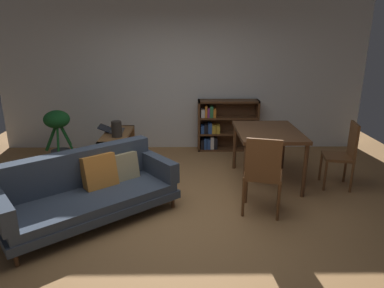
{
  "coord_description": "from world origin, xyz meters",
  "views": [
    {
      "loc": [
        0.12,
        -3.75,
        2.09
      ],
      "look_at": [
        0.17,
        0.57,
        0.72
      ],
      "focal_mm": 31.92,
      "sensor_mm": 36.0,
      "label": 1
    }
  ],
  "objects_px": {
    "desk_speaker": "(117,129)",
    "dining_chair_near": "(344,152)",
    "fabric_couch": "(89,188)",
    "dining_chair_far": "(263,172)",
    "open_laptop": "(113,130)",
    "bookshelf": "(223,126)",
    "potted_floor_plant": "(58,131)",
    "dining_table": "(268,136)",
    "media_console": "(118,150)"
  },
  "relations": [
    {
      "from": "media_console",
      "to": "dining_chair_near",
      "type": "height_order",
      "value": "dining_chair_near"
    },
    {
      "from": "dining_chair_near",
      "to": "dining_chair_far",
      "type": "xyz_separation_m",
      "value": [
        -1.32,
        -0.8,
        0.03
      ]
    },
    {
      "from": "fabric_couch",
      "to": "media_console",
      "type": "height_order",
      "value": "fabric_couch"
    },
    {
      "from": "desk_speaker",
      "to": "fabric_couch",
      "type": "bearing_deg",
      "value": -92.19
    },
    {
      "from": "potted_floor_plant",
      "to": "bookshelf",
      "type": "height_order",
      "value": "bookshelf"
    },
    {
      "from": "desk_speaker",
      "to": "dining_table",
      "type": "distance_m",
      "value": 2.33
    },
    {
      "from": "fabric_couch",
      "to": "dining_chair_far",
      "type": "xyz_separation_m",
      "value": [
        2.07,
        0.02,
        0.2
      ]
    },
    {
      "from": "potted_floor_plant",
      "to": "dining_table",
      "type": "bearing_deg",
      "value": -13.32
    },
    {
      "from": "dining_chair_far",
      "to": "bookshelf",
      "type": "bearing_deg",
      "value": 94.93
    },
    {
      "from": "fabric_couch",
      "to": "open_laptop",
      "type": "bearing_deg",
      "value": 92.6
    },
    {
      "from": "open_laptop",
      "to": "desk_speaker",
      "type": "relative_size",
      "value": 1.68
    },
    {
      "from": "dining_chair_near",
      "to": "bookshelf",
      "type": "height_order",
      "value": "bookshelf"
    },
    {
      "from": "media_console",
      "to": "desk_speaker",
      "type": "height_order",
      "value": "desk_speaker"
    },
    {
      "from": "desk_speaker",
      "to": "potted_floor_plant",
      "type": "height_order",
      "value": "potted_floor_plant"
    },
    {
      "from": "desk_speaker",
      "to": "dining_chair_near",
      "type": "distance_m",
      "value": 3.4
    },
    {
      "from": "potted_floor_plant",
      "to": "dining_table",
      "type": "relative_size",
      "value": 0.8
    },
    {
      "from": "dining_chair_far",
      "to": "media_console",
      "type": "bearing_deg",
      "value": 140.6
    },
    {
      "from": "desk_speaker",
      "to": "dining_chair_far",
      "type": "bearing_deg",
      "value": -36.26
    },
    {
      "from": "media_console",
      "to": "open_laptop",
      "type": "height_order",
      "value": "open_laptop"
    },
    {
      "from": "open_laptop",
      "to": "desk_speaker",
      "type": "distance_m",
      "value": 0.37
    },
    {
      "from": "open_laptop",
      "to": "potted_floor_plant",
      "type": "distance_m",
      "value": 0.9
    },
    {
      "from": "fabric_couch",
      "to": "media_console",
      "type": "distance_m",
      "value": 1.71
    },
    {
      "from": "dining_chair_near",
      "to": "dining_chair_far",
      "type": "height_order",
      "value": "dining_chair_far"
    },
    {
      "from": "media_console",
      "to": "desk_speaker",
      "type": "bearing_deg",
      "value": -77.48
    },
    {
      "from": "desk_speaker",
      "to": "bookshelf",
      "type": "relative_size",
      "value": 0.22
    },
    {
      "from": "open_laptop",
      "to": "fabric_couch",
      "type": "bearing_deg",
      "value": -87.4
    },
    {
      "from": "open_laptop",
      "to": "potted_floor_plant",
      "type": "bearing_deg",
      "value": -178.65
    },
    {
      "from": "dining_table",
      "to": "bookshelf",
      "type": "distance_m",
      "value": 1.64
    },
    {
      "from": "media_console",
      "to": "dining_chair_far",
      "type": "height_order",
      "value": "dining_chair_far"
    },
    {
      "from": "open_laptop",
      "to": "desk_speaker",
      "type": "xyz_separation_m",
      "value": [
        0.14,
        -0.33,
        0.1
      ]
    },
    {
      "from": "open_laptop",
      "to": "desk_speaker",
      "type": "bearing_deg",
      "value": -67.13
    },
    {
      "from": "media_console",
      "to": "bookshelf",
      "type": "bearing_deg",
      "value": 24.85
    },
    {
      "from": "potted_floor_plant",
      "to": "dining_chair_far",
      "type": "distance_m",
      "value": 3.54
    },
    {
      "from": "fabric_couch",
      "to": "dining_chair_far",
      "type": "bearing_deg",
      "value": 0.54
    },
    {
      "from": "desk_speaker",
      "to": "bookshelf",
      "type": "height_order",
      "value": "bookshelf"
    },
    {
      "from": "fabric_couch",
      "to": "desk_speaker",
      "type": "height_order",
      "value": "desk_speaker"
    },
    {
      "from": "dining_table",
      "to": "dining_chair_near",
      "type": "relative_size",
      "value": 1.22
    },
    {
      "from": "media_console",
      "to": "open_laptop",
      "type": "relative_size",
      "value": 2.49
    },
    {
      "from": "fabric_couch",
      "to": "dining_table",
      "type": "relative_size",
      "value": 1.79
    },
    {
      "from": "open_laptop",
      "to": "bookshelf",
      "type": "relative_size",
      "value": 0.37
    },
    {
      "from": "fabric_couch",
      "to": "dining_chair_far",
      "type": "relative_size",
      "value": 2.1
    },
    {
      "from": "potted_floor_plant",
      "to": "dining_chair_near",
      "type": "relative_size",
      "value": 0.97
    },
    {
      "from": "fabric_couch",
      "to": "bookshelf",
      "type": "relative_size",
      "value": 1.84
    },
    {
      "from": "media_console",
      "to": "dining_chair_near",
      "type": "xyz_separation_m",
      "value": [
        3.37,
        -0.9,
        0.25
      ]
    },
    {
      "from": "media_console",
      "to": "dining_table",
      "type": "xyz_separation_m",
      "value": [
        2.33,
        -0.69,
        0.43
      ]
    },
    {
      "from": "dining_chair_far",
      "to": "bookshelf",
      "type": "xyz_separation_m",
      "value": [
        -0.22,
        2.54,
        -0.1
      ]
    },
    {
      "from": "media_console",
      "to": "bookshelf",
      "type": "relative_size",
      "value": 0.93
    },
    {
      "from": "dining_chair_near",
      "to": "dining_chair_far",
      "type": "distance_m",
      "value": 1.54
    },
    {
      "from": "open_laptop",
      "to": "potted_floor_plant",
      "type": "height_order",
      "value": "potted_floor_plant"
    },
    {
      "from": "media_console",
      "to": "dining_chair_near",
      "type": "bearing_deg",
      "value": -14.85
    }
  ]
}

